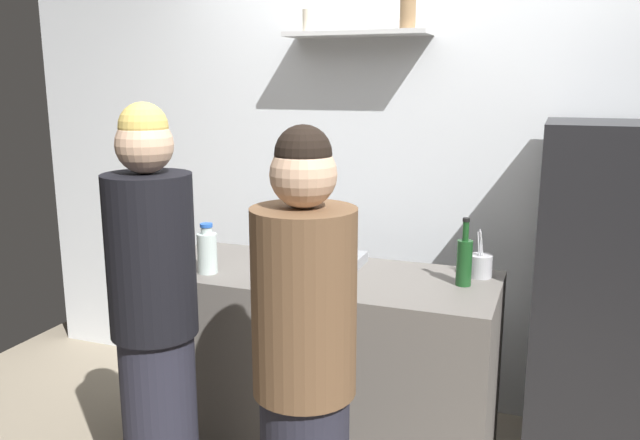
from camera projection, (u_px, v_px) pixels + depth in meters
The scene contains 11 objects.
back_wall_assembly at pixel (410, 170), 3.46m from camera, with size 4.80×0.32×2.60m.
refrigerator at pixel (610, 304), 2.85m from camera, with size 0.65×0.60×1.61m.
counter at pixel (320, 364), 3.05m from camera, with size 1.61×0.66×0.91m, color #66605B.
baking_pan at pixel (327, 259), 3.09m from camera, with size 0.34×0.24×0.05m, color gray.
utensil_holder at pixel (480, 266), 2.89m from camera, with size 0.11×0.11×0.22m.
wine_bottle_green_glass at pixel (464, 260), 2.76m from camera, with size 0.07×0.07×0.30m.
wine_bottle_pale_glass at pixel (338, 256), 2.85m from camera, with size 0.07×0.07×0.28m.
wine_bottle_dark_glass at pixel (293, 256), 2.79m from camera, with size 0.07×0.07×0.32m.
water_bottle_plastic at pixel (207, 251), 2.94m from camera, with size 0.09×0.09×0.23m.
person_brown_jacket at pixel (304, 380), 2.11m from camera, with size 0.34×0.34×1.65m.
person_blonde at pixel (155, 322), 2.52m from camera, with size 0.34×0.34×1.70m.
Camera 1 is at (0.75, -2.14, 1.78)m, focal length 35.97 mm.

